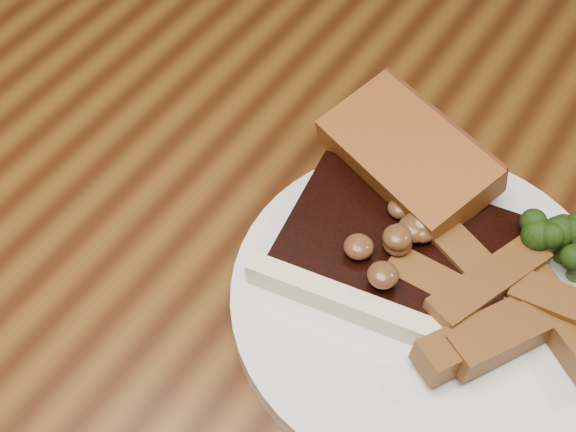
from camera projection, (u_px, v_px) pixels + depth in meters
name	position (u px, v px, depth m)	size (l,w,h in m)	color
dining_table	(307.00, 312.00, 0.64)	(1.60, 0.90, 0.75)	#4D2E0F
plate	(422.00, 301.00, 0.53)	(0.25, 0.25, 0.01)	silver
steak	(396.00, 253.00, 0.53)	(0.15, 0.11, 0.02)	black
steak_bone	(357.00, 310.00, 0.51)	(0.15, 0.01, 0.02)	beige
mushroom_pile	(397.00, 236.00, 0.51)	(0.06, 0.06, 0.03)	brown
garlic_bread	(404.00, 175.00, 0.57)	(0.12, 0.07, 0.03)	brown
potato_wedges	(502.00, 318.00, 0.50)	(0.12, 0.12, 0.02)	brown
broccoli_cluster	(566.00, 242.00, 0.53)	(0.06, 0.06, 0.04)	#1A320B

